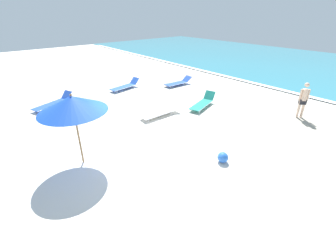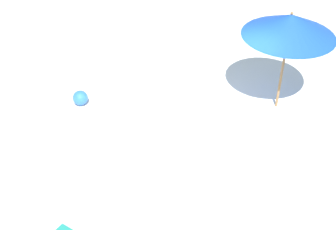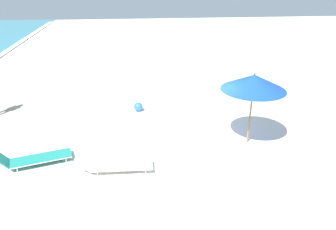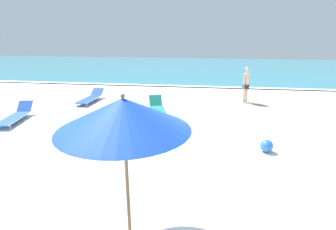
# 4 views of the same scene
# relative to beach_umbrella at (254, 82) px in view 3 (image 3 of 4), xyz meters

# --- Properties ---
(ground_plane) EXTENTS (60.00, 60.00, 0.16)m
(ground_plane) POSITION_rel_beach_umbrella_xyz_m (0.79, 2.00, -2.25)
(ground_plane) COLOR silver
(beach_umbrella) EXTENTS (2.10, 2.10, 2.50)m
(beach_umbrella) POSITION_rel_beach_umbrella_xyz_m (0.00, 0.00, 0.00)
(beach_umbrella) COLOR olive
(beach_umbrella) RESTS_ON ground_plane
(sun_lounger_under_umbrella) EXTENTS (1.19, 2.22, 0.61)m
(sun_lounger_under_umbrella) POSITION_rel_beach_umbrella_xyz_m (-0.71, 6.93, -1.95)
(sun_lounger_under_umbrella) COLOR #1E8475
(sun_lounger_under_umbrella) RESTS_ON ground_plane
(sun_lounger_near_water_left) EXTENTS (0.68, 2.24, 0.53)m
(sun_lounger_near_water_left) POSITION_rel_beach_umbrella_xyz_m (-1.28, 4.47, -1.96)
(sun_lounger_near_water_left) COLOR white
(sun_lounger_near_water_left) RESTS_ON ground_plane
(beach_ball) EXTENTS (0.38, 0.38, 0.38)m
(beach_ball) POSITION_rel_beach_umbrella_xyz_m (3.10, 3.69, -1.98)
(beach_ball) COLOR blue
(beach_ball) RESTS_ON ground_plane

